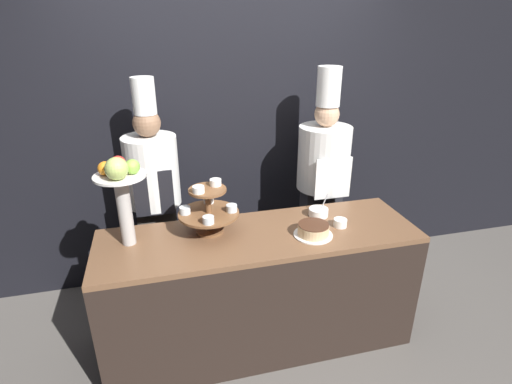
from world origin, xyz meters
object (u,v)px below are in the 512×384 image
object	(u,v)px
fruit_pedestal	(121,185)
chef_left	(154,193)
cake_round	(313,230)
serving_bowl_far	(318,212)
chef_center_left	(323,177)
tiered_stand	(208,208)
cup_white	(340,223)

from	to	relation	value
fruit_pedestal	chef_left	world-z (taller)	chef_left
cake_round	serving_bowl_far	world-z (taller)	serving_bowl_far
chef_left	chef_center_left	distance (m)	1.32
tiered_stand	fruit_pedestal	world-z (taller)	fruit_pedestal
serving_bowl_far	chef_center_left	distance (m)	0.52
chef_left	chef_center_left	size ratio (longest dim) A/B	0.98
cup_white	tiered_stand	bearing A→B (deg)	170.68
tiered_stand	chef_left	bearing A→B (deg)	122.89
cake_round	chef_center_left	distance (m)	0.80
fruit_pedestal	cup_white	bearing A→B (deg)	-4.67
fruit_pedestal	chef_center_left	world-z (taller)	chef_center_left
cup_white	serving_bowl_far	bearing A→B (deg)	113.56
chef_left	serving_bowl_far	bearing A→B (deg)	-22.98
chef_center_left	fruit_pedestal	bearing A→B (deg)	-160.20
tiered_stand	cup_white	xyz separation A→B (m)	(0.85, -0.14, -0.14)
cup_white	chef_center_left	xyz separation A→B (m)	(0.14, 0.65, 0.07)
cup_white	cake_round	bearing A→B (deg)	-162.79
serving_bowl_far	chef_left	xyz separation A→B (m)	(-1.10, 0.47, 0.06)
tiered_stand	fruit_pedestal	bearing A→B (deg)	-176.64
tiered_stand	chef_left	xyz separation A→B (m)	(-0.33, 0.51, -0.08)
fruit_pedestal	chef_left	xyz separation A→B (m)	(0.17, 0.54, -0.30)
tiered_stand	serving_bowl_far	distance (m)	0.78
tiered_stand	chef_left	world-z (taller)	chef_left
cake_round	cup_white	bearing A→B (deg)	17.21
tiered_stand	chef_left	distance (m)	0.61
fruit_pedestal	serving_bowl_far	size ratio (longest dim) A/B	3.69
tiered_stand	chef_center_left	bearing A→B (deg)	27.07
fruit_pedestal	serving_bowl_far	world-z (taller)	fruit_pedestal
tiered_stand	serving_bowl_far	bearing A→B (deg)	3.12
chef_left	chef_center_left	bearing A→B (deg)	0.00
tiered_stand	cake_round	world-z (taller)	tiered_stand
serving_bowl_far	chef_left	size ratio (longest dim) A/B	0.09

